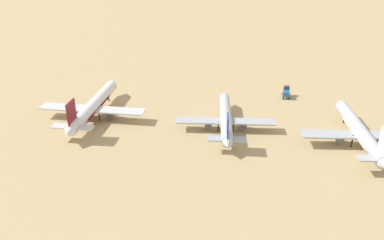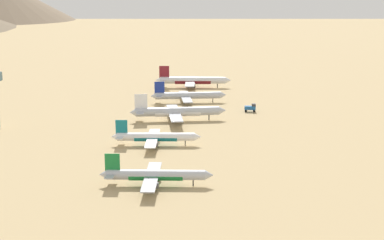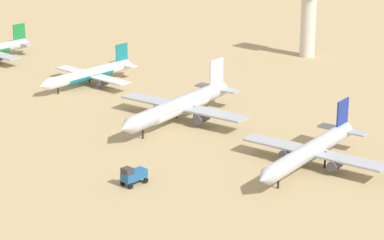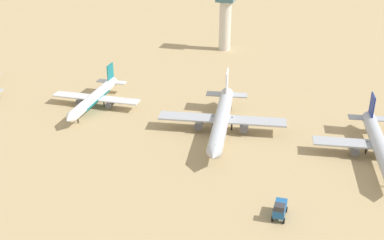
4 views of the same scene
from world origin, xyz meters
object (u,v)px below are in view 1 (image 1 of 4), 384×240
at_px(parked_jet_2, 360,131).
at_px(parked_jet_3, 226,118).
at_px(parked_jet_4, 93,106).
at_px(service_truck, 286,92).

bearing_deg(parked_jet_2, parked_jet_3, 85.05).
distance_m(parked_jet_2, parked_jet_4, 85.00).
relative_size(parked_jet_3, parked_jet_4, 0.88).
bearing_deg(parked_jet_2, parked_jet_4, 86.66).
height_order(parked_jet_2, service_truck, parked_jet_2).
bearing_deg(parked_jet_4, service_truck, -65.97).
xyz_separation_m(parked_jet_2, service_truck, (34.07, 19.54, -2.05)).
bearing_deg(parked_jet_4, parked_jet_3, -91.90).
distance_m(parked_jet_2, service_truck, 39.33).
xyz_separation_m(parked_jet_2, parked_jet_3, (3.47, 40.05, -0.35)).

